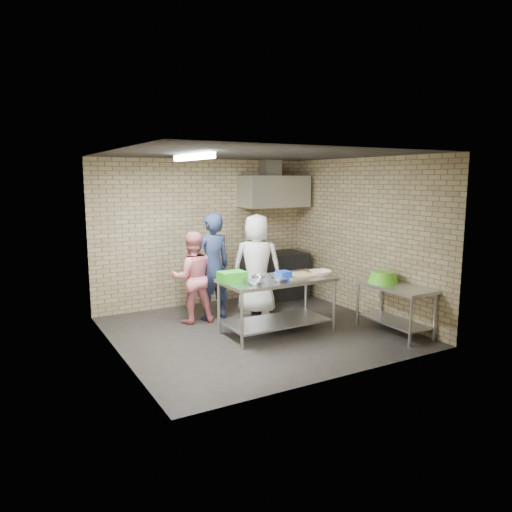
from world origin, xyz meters
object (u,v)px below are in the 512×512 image
(prep_table, at_px, (277,306))
(bottle_green, at_px, (288,195))
(side_counter, at_px, (395,309))
(man_navy, at_px, (212,267))
(stove, at_px, (275,276))
(woman_white, at_px, (257,264))
(bottle_red, at_px, (271,195))
(blue_tub, at_px, (284,275))
(woman_pink, at_px, (192,277))
(green_basin, at_px, (383,277))
(green_crate, at_px, (232,277))

(prep_table, bearing_deg, bottle_green, 53.32)
(side_counter, xyz_separation_m, man_navy, (-2.11, 2.06, 0.52))
(stove, distance_m, man_navy, 1.85)
(stove, relative_size, woman_white, 0.69)
(prep_table, relative_size, bottle_red, 9.49)
(blue_tub, bearing_deg, man_navy, 115.22)
(side_counter, xyz_separation_m, stove, (-0.45, 2.75, 0.08))
(bottle_red, bearing_deg, man_navy, -151.43)
(bottle_green, height_order, woman_pink, bottle_green)
(bottle_red, bearing_deg, prep_table, -119.00)
(bottle_red, relative_size, bottle_green, 1.20)
(prep_table, bearing_deg, woman_pink, 127.97)
(bottle_green, bearing_deg, woman_white, -142.33)
(blue_tub, xyz_separation_m, woman_white, (0.22, 1.20, -0.04))
(bottle_green, relative_size, woman_pink, 0.10)
(green_basin, bearing_deg, stove, 99.76)
(blue_tub, relative_size, man_navy, 0.11)
(green_crate, distance_m, woman_white, 1.38)
(side_counter, relative_size, bottle_red, 6.67)
(side_counter, distance_m, green_crate, 2.54)
(blue_tub, height_order, bottle_green, bottle_green)
(blue_tub, xyz_separation_m, green_basin, (1.49, -0.54, -0.08))
(woman_white, bearing_deg, stove, -105.12)
(blue_tub, bearing_deg, woman_pink, 127.17)
(green_basin, distance_m, man_navy, 2.76)
(bottle_green, distance_m, man_navy, 2.56)
(side_counter, relative_size, blue_tub, 6.32)
(bottle_green, relative_size, woman_white, 0.09)
(stove, bearing_deg, green_basin, -80.24)
(prep_table, relative_size, man_navy, 0.95)
(woman_pink, bearing_deg, man_navy, -170.08)
(prep_table, xyz_separation_m, woman_pink, (-0.91, 1.16, 0.32))
(bottle_red, bearing_deg, green_crate, -133.28)
(prep_table, relative_size, woman_white, 0.98)
(green_crate, height_order, green_basin, green_crate)
(stove, distance_m, bottle_red, 1.60)
(side_counter, distance_m, blue_tub, 1.79)
(prep_table, height_order, man_navy, man_navy)
(bottle_red, height_order, woman_pink, bottle_red)
(bottle_red, bearing_deg, woman_white, -131.83)
(bottle_green, bearing_deg, woman_pink, -159.31)
(stove, relative_size, green_crate, 3.16)
(stove, xyz_separation_m, woman_white, (-0.84, -0.76, 0.42))
(green_basin, bearing_deg, woman_pink, 143.61)
(man_navy, xyz_separation_m, woman_white, (0.81, -0.07, -0.02))
(green_basin, distance_m, bottle_green, 2.98)
(man_navy, bearing_deg, woman_pink, -2.20)
(stove, relative_size, green_basin, 2.61)
(blue_tub, height_order, woman_white, woman_white)
(bottle_green, distance_m, woman_white, 1.99)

